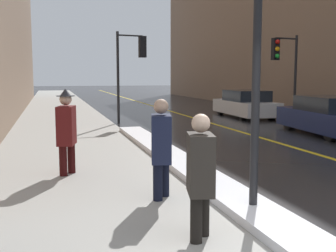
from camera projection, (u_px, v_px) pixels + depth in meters
sidewalk_slab at (64, 122)px, 18.25m from camera, size 4.00×80.00×0.01m
road_centre_stripe at (195, 118)px, 19.86m from camera, size 0.16×80.00×0.00m
snow_bank_curb at (179, 161)px, 9.57m from camera, size 0.76×12.29×0.14m
traffic_light_near at (133, 58)px, 17.75m from camera, size 1.31×0.44×3.82m
traffic_light_far at (283, 60)px, 17.47m from camera, size 1.30×0.45×3.69m
pedestrian_with_shoulder_bag at (200, 171)px, 5.09m from camera, size 0.40×0.74×1.56m
pedestrian_trailing at (161, 144)px, 6.78m from camera, size 0.42×0.59×1.64m
pedestrian_in_glasses at (66, 128)px, 8.45m from camera, size 0.43×0.59×1.75m
parked_car_navy at (331, 116)px, 14.38m from camera, size 2.30×4.70×1.31m
parked_car_white at (245, 104)px, 20.57m from camera, size 1.91×4.54×1.30m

